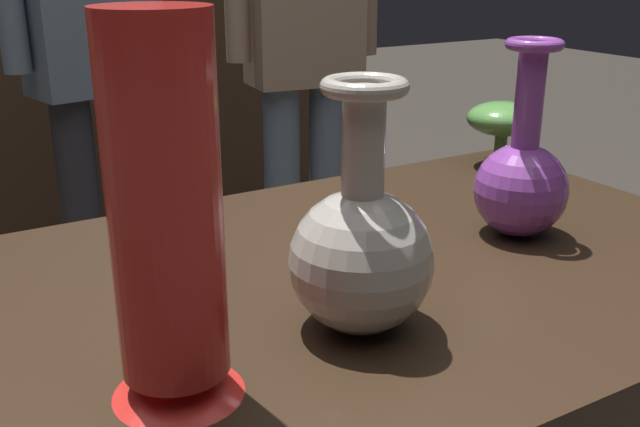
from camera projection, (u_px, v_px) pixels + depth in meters
back_display_shelf at (4, 139)px, 2.69m from camera, size 2.60×0.40×0.99m
vase_centerpiece at (361, 249)px, 0.69m from camera, size 0.14×0.14×0.24m
vase_tall_behind at (522, 178)px, 0.92m from camera, size 0.12×0.12×0.25m
vase_left_accent at (503, 120)px, 1.22m from camera, size 0.12×0.12×0.11m
vase_right_accent at (167, 225)px, 0.56m from camera, size 0.11×0.11×0.31m
visitor_near_right at (304, 34)px, 2.14m from camera, size 0.47×0.22×1.56m
visitor_center_back at (88, 40)px, 1.99m from camera, size 0.46×0.25×1.56m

